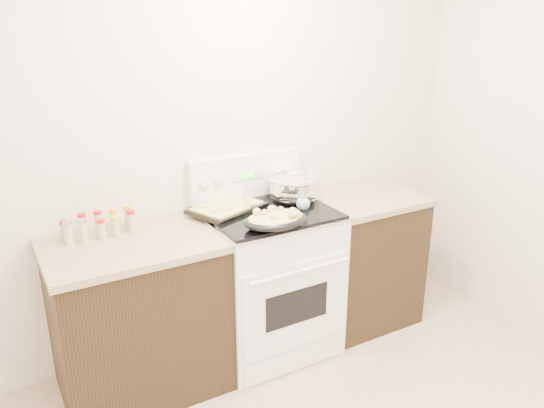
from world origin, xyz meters
TOP-DOWN VIEW (x-y plane):
  - room_shell at (0.00, 0.00)m, footprint 4.10×3.60m
  - counter_left at (-0.48, 1.43)m, footprint 0.93×0.67m
  - counter_right at (1.08, 1.43)m, footprint 0.73×0.67m
  - kitchen_range at (0.35, 1.42)m, footprint 0.78×0.73m
  - mixing_bowl at (0.59, 1.50)m, footprint 0.38×0.38m
  - roasting_pan at (0.26, 1.17)m, footprint 0.38×0.27m
  - baking_sheet at (0.14, 1.55)m, footprint 0.51×0.44m
  - wooden_spoon at (0.41, 1.26)m, footprint 0.04×0.26m
  - blue_ladle at (0.56, 1.34)m, footprint 0.24×0.19m
  - spice_jars at (-0.61, 1.59)m, footprint 0.39×0.15m

SIDE VIEW (x-z plane):
  - counter_left at x=-0.48m, z-range 0.00..0.92m
  - counter_right at x=1.08m, z-range 0.00..0.92m
  - kitchen_range at x=0.35m, z-range -0.12..1.10m
  - wooden_spoon at x=0.41m, z-range 0.93..0.98m
  - baking_sheet at x=0.14m, z-range 0.93..0.99m
  - blue_ladle at x=0.56m, z-range 0.93..1.03m
  - spice_jars at x=-0.61m, z-range 0.92..1.05m
  - roasting_pan at x=0.26m, z-range 0.93..1.05m
  - mixing_bowl at x=0.59m, z-range 0.92..1.12m
  - room_shell at x=0.00m, z-range 0.33..3.08m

